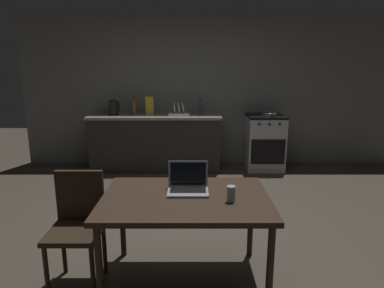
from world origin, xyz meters
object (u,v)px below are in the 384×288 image
(dining_table, at_px, (185,205))
(stove_oven, at_px, (264,142))
(electric_kettle, at_px, (113,108))
(bottle, at_px, (200,108))
(cereal_box, at_px, (149,106))
(drinking_glass, at_px, (231,194))
(dish_rack, at_px, (179,112))
(chair, at_px, (77,221))
(frying_pan, at_px, (269,114))
(laptop, at_px, (188,186))
(bottle_b, at_px, (134,106))

(dining_table, bearing_deg, stove_oven, 67.77)
(electric_kettle, bearing_deg, bottle, -2.01)
(cereal_box, bearing_deg, electric_kettle, -178.06)
(dining_table, height_order, drinking_glass, drinking_glass)
(dining_table, bearing_deg, bottle, 86.46)
(stove_oven, height_order, dish_rack, dish_rack)
(chair, bearing_deg, frying_pan, 45.54)
(dining_table, bearing_deg, dish_rack, 93.03)
(laptop, height_order, bottle_b, bottle_b)
(bottle, xyz_separation_m, bottle_b, (-1.09, 0.13, 0.00))
(dish_rack, bearing_deg, bottle, -8.12)
(dish_rack, bearing_deg, electric_kettle, 180.00)
(bottle, relative_size, cereal_box, 0.91)
(stove_oven, relative_size, cereal_box, 3.06)
(chair, xyz_separation_m, frying_pan, (2.17, 3.03, 0.42))
(electric_kettle, bearing_deg, laptop, -67.17)
(frying_pan, bearing_deg, bottle_b, 177.21)
(cereal_box, relative_size, bottle_b, 1.06)
(drinking_glass, bearing_deg, bottle, 92.69)
(electric_kettle, xyz_separation_m, cereal_box, (0.59, 0.02, 0.03))
(drinking_glass, bearing_deg, dining_table, 163.09)
(chair, bearing_deg, bottle_b, 82.09)
(bottle, bearing_deg, drinking_glass, -87.31)
(laptop, bearing_deg, stove_oven, 75.70)
(dining_table, bearing_deg, laptop, 80.50)
(stove_oven, bearing_deg, laptop, -112.66)
(electric_kettle, bearing_deg, bottle_b, 13.64)
(laptop, relative_size, bottle_b, 1.13)
(laptop, distance_m, bottle, 2.94)
(laptop, bearing_deg, chair, -166.05)
(dining_table, xyz_separation_m, laptop, (0.02, 0.11, 0.11))
(stove_oven, xyz_separation_m, bottle_b, (-2.16, 0.08, 0.59))
(frying_pan, xyz_separation_m, cereal_box, (-1.96, 0.05, 0.12))
(frying_pan, distance_m, bottle_b, 2.23)
(bottle, bearing_deg, bottle_b, 173.22)
(frying_pan, relative_size, dish_rack, 1.26)
(laptop, bearing_deg, cereal_box, 110.81)
(dining_table, distance_m, electric_kettle, 3.34)
(drinking_glass, relative_size, bottle_b, 0.43)
(bottle, bearing_deg, stove_oven, 2.54)
(chair, distance_m, drinking_glass, 1.22)
(stove_oven, distance_m, bottle_b, 2.24)
(electric_kettle, bearing_deg, chair, -82.83)
(dining_table, height_order, dish_rack, dish_rack)
(chair, height_order, drinking_glass, chair)
(laptop, bearing_deg, dining_table, -91.14)
(laptop, height_order, cereal_box, cereal_box)
(frying_pan, bearing_deg, cereal_box, 178.59)
(stove_oven, xyz_separation_m, frying_pan, (0.06, -0.03, 0.48))
(stove_oven, bearing_deg, frying_pan, -24.13)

